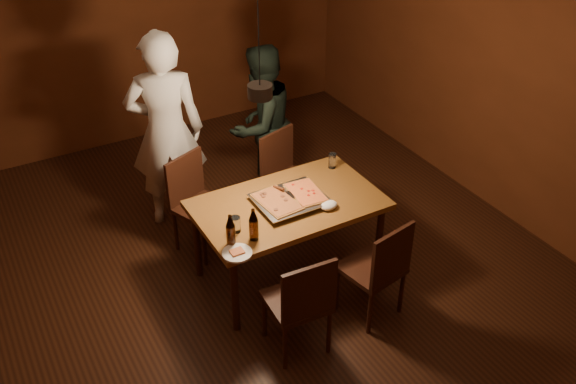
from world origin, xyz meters
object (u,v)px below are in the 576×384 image
beer_bottle_b (254,224)px  diner_white (166,131)px  pizza_tray (290,201)px  plate_slice (237,253)px  dining_table (288,210)px  chair_far_left (195,195)px  chair_near_right (380,263)px  beer_bottle_a (231,230)px  pendant_lamp (260,90)px  chair_near_left (302,298)px  diner_dark (261,125)px  chair_far_right (285,169)px

beer_bottle_b → diner_white: diner_white is taller
pizza_tray → plate_slice: bearing=-150.1°
dining_table → chair_far_left: chair_far_left is taller
dining_table → chair_far_left: size_ratio=2.74×
chair_near_right → beer_bottle_a: (-0.99, 0.52, 0.34)m
beer_bottle_a → beer_bottle_b: beer_bottle_b is taller
chair_near_right → pendant_lamp: bearing=113.5°
chair_near_left → beer_bottle_b: bearing=104.9°
chair_near_right → plate_slice: bearing=147.9°
beer_bottle_a → diner_white: diner_white is taller
dining_table → diner_dark: (0.40, 1.23, 0.12)m
chair_far_left → beer_bottle_a: 1.11m
diner_white → pendant_lamp: size_ratio=1.72×
chair_far_right → pizza_tray: bearing=46.5°
chair_far_right → beer_bottle_b: 1.40m
chair_far_left → chair_near_left: bearing=73.2°
chair_far_left → diner_white: bearing=-108.5°
dining_table → beer_bottle_a: size_ratio=5.79×
diner_white → diner_dark: (0.93, -0.05, -0.15)m
chair_near_left → chair_near_right: (0.71, 0.03, 0.00)m
chair_far_left → diner_white: (-0.03, 0.50, 0.41)m
pendant_lamp → chair_far_right: bearing=50.1°
chair_far_left → chair_near_right: size_ratio=1.12×
dining_table → chair_near_right: chair_near_right is taller
chair_far_left → diner_dark: diner_dark is taller
beer_bottle_a → diner_dark: bearing=55.6°
dining_table → plate_slice: 0.76m
chair_far_right → pizza_tray: chair_far_right is taller
diner_white → pendant_lamp: 1.52m
chair_near_left → beer_bottle_b: 0.64m
dining_table → beer_bottle_a: beer_bottle_a is taller
plate_slice → diner_dark: size_ratio=0.14×
chair_near_left → chair_near_right: bearing=6.1°
chair_near_right → dining_table: bearing=103.8°
diner_white → pendant_lamp: (0.33, -1.23, 0.82)m
pizza_tray → diner_white: size_ratio=0.29×
chair_far_left → plate_slice: chair_far_left is taller
chair_far_right → chair_near_left: same height
diner_dark → pendant_lamp: 1.64m
chair_near_right → pendant_lamp: pendant_lamp is taller
chair_near_right → diner_dark: diner_dark is taller
dining_table → plate_slice: (-0.64, -0.39, 0.08)m
dining_table → beer_bottle_a: (-0.63, -0.27, 0.20)m
beer_bottle_a → pizza_tray: bearing=21.4°
chair_near_left → plate_slice: size_ratio=2.20×
diner_white → pendant_lamp: bearing=123.9°
beer_bottle_b → plate_slice: 0.25m
pizza_tray → dining_table: bearing=116.5°
chair_far_right → pendant_lamp: size_ratio=0.48×
chair_near_right → pizza_tray: chair_near_right is taller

